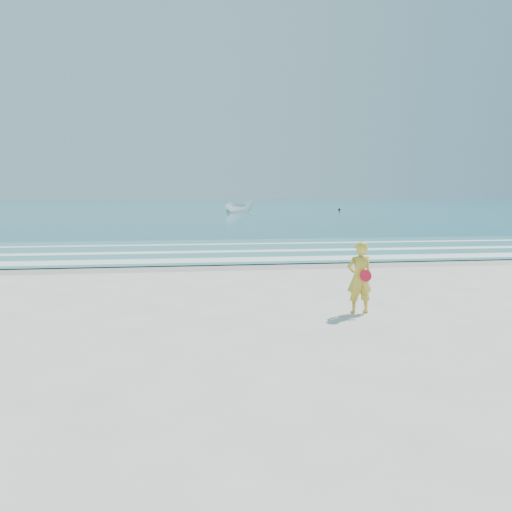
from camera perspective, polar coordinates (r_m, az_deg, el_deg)
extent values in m
plane|color=silver|center=(10.22, 3.72, -8.40)|extent=(400.00, 400.00, 0.00)
cube|color=#B2A893|center=(18.94, -1.66, -1.09)|extent=(400.00, 2.40, 0.00)
cube|color=#19727F|center=(114.69, -6.74, 5.86)|extent=(400.00, 190.00, 0.04)
cube|color=#59B7AD|center=(23.87, -2.93, 0.74)|extent=(400.00, 10.00, 0.01)
cube|color=white|center=(20.22, -2.05, -0.42)|extent=(400.00, 1.40, 0.01)
cube|color=white|center=(23.08, -2.76, 0.54)|extent=(400.00, 0.90, 0.01)
cube|color=white|center=(26.35, -3.38, 1.37)|extent=(400.00, 0.60, 0.01)
imported|color=white|center=(67.50, -1.91, 5.66)|extent=(4.50, 2.73, 1.63)
sphere|color=black|center=(76.35, 9.50, 5.27)|extent=(0.36, 0.36, 0.36)
imported|color=gold|center=(11.64, 11.74, -2.44)|extent=(0.62, 0.43, 1.65)
cylinder|color=#F91631|center=(11.49, 12.43, -2.22)|extent=(0.27, 0.08, 0.27)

